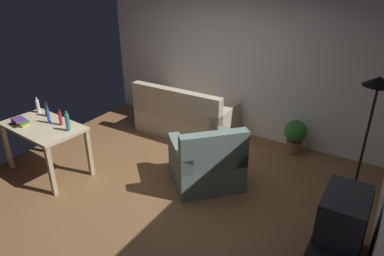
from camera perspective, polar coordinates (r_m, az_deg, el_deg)
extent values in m
cube|color=brown|center=(5.01, -3.99, -9.75)|extent=(5.20, 4.40, 0.02)
cube|color=silver|center=(6.21, 7.47, 11.07)|extent=(5.20, 0.10, 2.70)
cube|color=beige|center=(6.44, -0.92, 0.98)|extent=(1.72, 0.84, 0.40)
cube|color=#C0AD91|center=(6.00, -2.68, 3.81)|extent=(1.72, 0.16, 0.52)
cube|color=#C8B597|center=(5.98, 5.41, 2.07)|extent=(0.16, 0.84, 0.22)
cube|color=#C8B597|center=(6.74, -6.59, 4.79)|extent=(0.16, 0.84, 0.22)
cube|color=black|center=(4.01, 22.01, -17.86)|extent=(0.44, 1.10, 0.48)
cube|color=#2D2D33|center=(3.73, 23.18, -12.65)|extent=(0.40, 0.60, 0.44)
cube|color=black|center=(3.73, 26.33, -13.38)|extent=(0.01, 0.52, 0.36)
cylinder|color=black|center=(4.86, 23.64, -13.07)|extent=(0.26, 0.26, 0.03)
cylinder|color=black|center=(4.41, 25.57, -4.27)|extent=(0.03, 0.03, 1.68)
cone|color=black|center=(4.09, 27.90, 6.67)|extent=(0.32, 0.32, 0.10)
cube|color=#C6B28E|center=(5.44, -22.87, 0.24)|extent=(1.26, 0.82, 0.04)
cube|color=tan|center=(5.93, -27.61, -2.73)|extent=(0.07, 0.07, 0.72)
cube|color=tan|center=(5.03, -21.71, -6.52)|extent=(0.07, 0.07, 0.72)
cube|color=tan|center=(6.17, -22.63, -0.63)|extent=(0.07, 0.07, 0.72)
cube|color=tan|center=(5.32, -16.19, -3.86)|extent=(0.07, 0.07, 0.72)
cylinder|color=brown|center=(6.03, 15.99, -2.89)|extent=(0.24, 0.24, 0.22)
sphere|color=#2D6B28|center=(5.90, 16.32, -0.50)|extent=(0.36, 0.36, 0.36)
cube|color=slate|center=(5.05, 2.21, -6.52)|extent=(1.23, 1.23, 0.40)
cube|color=slate|center=(4.54, 3.54, -3.80)|extent=(0.74, 0.76, 0.52)
cube|color=slate|center=(5.00, 6.34, -2.90)|extent=(0.71, 0.70, 0.22)
cube|color=slate|center=(4.81, -1.97, -3.99)|extent=(0.71, 0.70, 0.22)
cylinder|color=silver|center=(5.87, -23.53, 3.22)|extent=(0.05, 0.05, 0.20)
cylinder|color=silver|center=(5.83, -23.73, 4.31)|extent=(0.02, 0.02, 0.04)
cylinder|color=black|center=(5.68, -22.32, 2.70)|extent=(0.06, 0.06, 0.20)
cylinder|color=black|center=(5.64, -22.52, 3.80)|extent=(0.03, 0.03, 0.04)
cylinder|color=#2347A3|center=(5.42, -22.09, 1.83)|extent=(0.05, 0.05, 0.22)
cylinder|color=#2347A3|center=(5.38, -22.31, 3.08)|extent=(0.02, 0.02, 0.04)
cylinder|color=#AD2323|center=(5.30, -20.38, 1.41)|extent=(0.05, 0.05, 0.19)
cylinder|color=#AD2323|center=(5.25, -20.57, 2.57)|extent=(0.02, 0.02, 0.04)
cylinder|color=teal|center=(5.07, -19.36, 0.83)|extent=(0.06, 0.06, 0.24)
cylinder|color=teal|center=(5.02, -19.59, 2.30)|extent=(0.03, 0.03, 0.04)
cube|color=#B7932D|center=(5.54, -25.86, 0.51)|extent=(0.22, 0.18, 0.03)
cube|color=#236B33|center=(5.55, -25.87, 0.92)|extent=(0.21, 0.15, 0.04)
cube|color=#593372|center=(5.53, -26.08, 1.19)|extent=(0.23, 0.19, 0.03)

